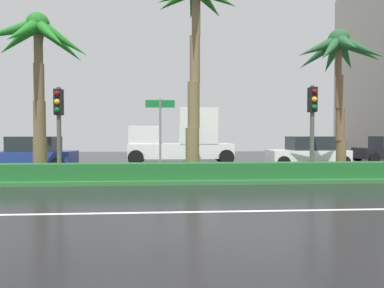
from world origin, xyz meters
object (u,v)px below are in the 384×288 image
at_px(palm_tree_mid_left, 38,50).
at_px(traffic_signal_median_left, 59,116).
at_px(palm_tree_centre, 339,57).
at_px(box_truck_lead, 182,139).
at_px(street_name_sign, 160,128).
at_px(traffic_signal_median_right, 312,114).
at_px(car_in_traffic_leading, 33,154).
at_px(palm_tree_centre_left, 196,23).
at_px(car_in_traffic_second, 308,152).

bearing_deg(palm_tree_mid_left, traffic_signal_median_left, -46.27).
distance_m(palm_tree_mid_left, palm_tree_centre, 12.54).
bearing_deg(palm_tree_centre, box_truck_lead, 133.17).
bearing_deg(street_name_sign, palm_tree_mid_left, 164.78).
relative_size(traffic_signal_median_right, box_truck_lead, 0.56).
distance_m(palm_tree_centre, traffic_signal_median_right, 3.25).
height_order(palm_tree_centre, car_in_traffic_leading, palm_tree_centre).
xyz_separation_m(palm_tree_centre_left, street_name_sign, (-1.45, -1.53, -4.44)).
bearing_deg(palm_tree_centre, palm_tree_mid_left, 179.41).
xyz_separation_m(car_in_traffic_leading, car_in_traffic_second, (14.84, 0.49, 0.00)).
distance_m(palm_tree_centre, car_in_traffic_leading, 15.42).
distance_m(traffic_signal_median_left, box_truck_lead, 9.44).
relative_size(street_name_sign, car_in_traffic_second, 0.70).
height_order(street_name_sign, box_truck_lead, box_truck_lead).
bearing_deg(street_name_sign, palm_tree_centre, 9.20).
bearing_deg(palm_tree_centre, palm_tree_centre_left, 177.18).
height_order(palm_tree_centre_left, traffic_signal_median_left, palm_tree_centre_left).
bearing_deg(box_truck_lead, palm_tree_centre_left, 93.16).
xyz_separation_m(palm_tree_centre_left, car_in_traffic_leading, (-8.22, 3.42, -5.69)).
relative_size(palm_tree_mid_left, car_in_traffic_second, 1.54).
relative_size(palm_tree_centre_left, palm_tree_centre, 1.35).
height_order(palm_tree_mid_left, car_in_traffic_leading, palm_tree_mid_left).
bearing_deg(traffic_signal_median_left, palm_tree_centre, 5.75).
relative_size(palm_tree_mid_left, palm_tree_centre_left, 0.79).
bearing_deg(box_truck_lead, palm_tree_mid_left, 48.13).
bearing_deg(street_name_sign, traffic_signal_median_right, 0.30).
relative_size(palm_tree_mid_left, palm_tree_centre, 1.07).
distance_m(traffic_signal_median_left, car_in_traffic_second, 13.10).
xyz_separation_m(street_name_sign, car_in_traffic_leading, (-6.77, 4.94, -1.25)).
relative_size(car_in_traffic_leading, car_in_traffic_second, 1.00).
height_order(palm_tree_centre, traffic_signal_median_left, palm_tree_centre).
xyz_separation_m(palm_tree_mid_left, car_in_traffic_second, (13.05, 4.08, -4.43)).
height_order(traffic_signal_median_left, street_name_sign, traffic_signal_median_left).
relative_size(traffic_signal_median_left, street_name_sign, 1.14).
xyz_separation_m(palm_tree_centre, box_truck_lead, (-6.47, 6.90, -3.59)).
xyz_separation_m(traffic_signal_median_left, box_truck_lead, (4.85, 8.04, -0.96)).
height_order(palm_tree_centre_left, street_name_sign, palm_tree_centre_left).
height_order(palm_tree_centre, car_in_traffic_second, palm_tree_centre).
distance_m(traffic_signal_median_right, car_in_traffic_second, 6.09).
xyz_separation_m(traffic_signal_median_right, car_in_traffic_second, (2.17, 5.40, -1.78)).
height_order(palm_tree_centre_left, box_truck_lead, palm_tree_centre_left).
bearing_deg(car_in_traffic_leading, palm_tree_mid_left, 116.47).
bearing_deg(traffic_signal_median_right, car_in_traffic_leading, 158.80).
relative_size(palm_tree_mid_left, car_in_traffic_leading, 1.54).
distance_m(palm_tree_centre_left, traffic_signal_median_left, 6.74).
bearing_deg(box_truck_lead, car_in_traffic_leading, 22.04).
relative_size(palm_tree_mid_left, box_truck_lead, 1.03).
xyz_separation_m(palm_tree_mid_left, palm_tree_centre_left, (6.43, 0.17, 1.26)).
height_order(street_name_sign, car_in_traffic_leading, street_name_sign).
bearing_deg(car_in_traffic_second, car_in_traffic_leading, 1.89).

